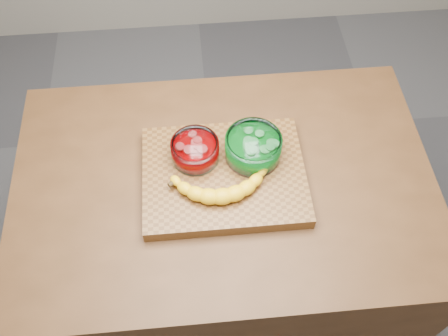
{
  "coord_description": "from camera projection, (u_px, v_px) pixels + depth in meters",
  "views": [
    {
      "loc": [
        -0.07,
        -0.76,
        2.09
      ],
      "look_at": [
        0.0,
        0.0,
        0.96
      ],
      "focal_mm": 40.0,
      "sensor_mm": 36.0,
      "label": 1
    }
  ],
  "objects": [
    {
      "name": "banana",
      "position": [
        220.0,
        185.0,
        1.33
      ],
      "size": [
        0.3,
        0.14,
        0.04
      ],
      "primitive_type": null,
      "color": "yellow",
      "rests_on": "cutting_board"
    },
    {
      "name": "cutting_board",
      "position": [
        224.0,
        176.0,
        1.39
      ],
      "size": [
        0.45,
        0.35,
        0.04
      ],
      "primitive_type": "cube",
      "color": "brown",
      "rests_on": "counter"
    },
    {
      "name": "bowl_red",
      "position": [
        195.0,
        150.0,
        1.38
      ],
      "size": [
        0.13,
        0.13,
        0.06
      ],
      "color": "white",
      "rests_on": "cutting_board"
    },
    {
      "name": "bowl_green",
      "position": [
        253.0,
        148.0,
        1.38
      ],
      "size": [
        0.16,
        0.16,
        0.07
      ],
      "color": "white",
      "rests_on": "cutting_board"
    },
    {
      "name": "ground",
      "position": [
        224.0,
        292.0,
        2.16
      ],
      "size": [
        3.5,
        3.5,
        0.0
      ],
      "primitive_type": "plane",
      "color": "#56565A",
      "rests_on": "ground"
    },
    {
      "name": "counter",
      "position": [
        224.0,
        248.0,
        1.78
      ],
      "size": [
        1.2,
        0.8,
        0.9
      ],
      "primitive_type": "cube",
      "color": "#4D2E17",
      "rests_on": "ground"
    }
  ]
}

